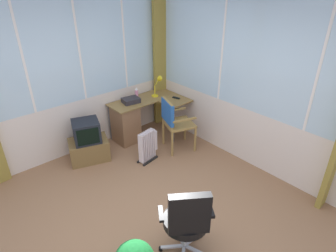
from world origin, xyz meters
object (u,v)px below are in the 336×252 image
Objects in this scene: tv_remote at (176,98)px; space_heater at (148,146)px; wooden_armchair at (173,118)px; spray_bottle at (137,93)px; paper_tray at (131,100)px; office_chair at (187,219)px; tv_on_stand at (88,143)px; desk at (129,120)px; desk_lamp at (159,83)px.

tv_remote is 0.27× the size of space_heater.
space_heater is at bearing 178.87° from wooden_armchair.
paper_tray is (-0.22, -0.12, -0.06)m from spray_bottle.
space_heater is at bearing -116.57° from spray_bottle.
office_chair reaches higher than paper_tray.
spray_bottle is 0.22× the size of office_chair.
office_chair is 1.29× the size of tv_on_stand.
paper_tray is 0.31× the size of office_chair.
tv_on_stand is (-0.99, -0.12, -0.46)m from paper_tray.
wooden_armchair is (0.39, -0.79, 0.21)m from desk.
desk is at bearing 174.25° from desk_lamp.
wooden_armchair is at bearing -154.08° from tv_remote.
wooden_armchair is 1.00× the size of office_chair.
desk_lamp is at bearing -28.70° from spray_bottle.
desk_lamp is 1.74m from tv_on_stand.
tv_on_stand is at bearing -173.91° from desk.
tv_on_stand is (-1.60, -0.03, -0.69)m from desk_lamp.
desk is at bearing 6.09° from tv_on_stand.
spray_bottle is 1.34m from tv_on_stand.
paper_tray is at bearing 110.05° from wooden_armchair.
tv_remote is at bearing 41.81° from wooden_armchair.
desk_lamp reaches higher than wooden_armchair.
paper_tray is 0.54× the size of space_heater.
wooden_armchair is at bearing -84.96° from spray_bottle.
paper_tray is at bearing 136.38° from tv_remote.
tv_on_stand is (-1.21, -0.24, -0.52)m from spray_bottle.
tv_remote is 1.83m from tv_on_stand.
wooden_armchair is (-0.31, -0.72, -0.39)m from desk_lamp.
desk is 4.49× the size of paper_tray.
office_chair reaches higher than spray_bottle.
desk_lamp is 0.42× the size of wooden_armchair.
spray_bottle is 0.22× the size of wooden_armchair.
wooden_armchair reaches higher than spray_bottle.
wooden_armchair is at bearing -69.95° from paper_tray.
paper_tray is at bearing 73.07° from space_heater.
desk_lamp is 0.42× the size of office_chair.
office_chair is (-1.70, -2.49, -0.46)m from desk_lamp.
desk_lamp reaches higher than tv_on_stand.
wooden_armchair is 0.64m from space_heater.
office_chair reaches higher than desk.
office_chair reaches higher than tv_remote.
desk_lamp reaches higher than office_chair.
desk_lamp reaches higher than tv_remote.
office_chair is (-1.01, -2.56, 0.14)m from desk.
space_heater is (-0.46, -0.92, -0.56)m from spray_bottle.
tv_remote reaches higher than space_heater.
tv_remote is (0.85, -0.37, 0.34)m from desk.
wooden_armchair is at bearing 51.71° from office_chair.
desk_lamp is 0.65m from paper_tray.
desk_lamp reaches higher than space_heater.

